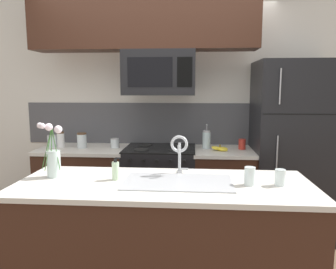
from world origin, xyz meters
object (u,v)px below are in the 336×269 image
at_px(storage_jar_tall, 53,141).
at_px(spare_glass, 280,178).
at_px(storage_jar_squat, 115,143).
at_px(storage_jar_medium, 61,139).
at_px(microwave, 159,73).
at_px(refrigerator, 291,150).
at_px(french_press, 207,140).
at_px(sink_faucet, 179,149).
at_px(dish_soap_bottle, 116,170).
at_px(stove_range, 160,189).
at_px(storage_jar_short, 82,140).
at_px(banana_bunch, 220,149).
at_px(drinking_glass, 250,176).
at_px(coffee_tin, 242,144).
at_px(flower_vase, 53,159).

height_order(storage_jar_tall, spare_glass, storage_jar_tall).
bearing_deg(storage_jar_squat, storage_jar_medium, -179.07).
distance_m(microwave, storage_jar_squat, 0.91).
xyz_separation_m(microwave, refrigerator, (1.39, 0.04, -0.80)).
distance_m(storage_jar_squat, spare_glass, 1.95).
relative_size(storage_jar_squat, french_press, 0.39).
relative_size(storage_jar_tall, french_press, 0.49).
relative_size(storage_jar_medium, sink_faucet, 0.56).
bearing_deg(dish_soap_bottle, stove_range, 80.76).
bearing_deg(storage_jar_short, storage_jar_tall, 174.71).
distance_m(banana_bunch, sink_faucet, 1.07).
bearing_deg(drinking_glass, stove_range, 120.34).
bearing_deg(storage_jar_tall, microwave, -2.22).
height_order(storage_jar_medium, coffee_tin, storage_jar_medium).
distance_m(microwave, banana_bunch, 1.01).
relative_size(storage_jar_tall, drinking_glass, 1.04).
relative_size(stove_range, microwave, 1.25).
xyz_separation_m(sink_faucet, drinking_glass, (0.49, -0.23, -0.13)).
relative_size(refrigerator, spare_glass, 16.33).
bearing_deg(drinking_glass, dish_soap_bottle, 176.37).
xyz_separation_m(storage_jar_tall, french_press, (1.71, 0.03, 0.03)).
distance_m(storage_jar_short, spare_glass, 2.21).
height_order(coffee_tin, flower_vase, flower_vase).
xyz_separation_m(stove_range, flower_vase, (-0.67, -1.18, 0.58)).
xyz_separation_m(storage_jar_medium, drinking_glass, (1.86, -1.29, -0.02)).
relative_size(storage_jar_medium, french_press, 0.65).
distance_m(dish_soap_bottle, drinking_glass, 0.94).
distance_m(storage_jar_squat, dish_soap_bottle, 1.28).
xyz_separation_m(storage_jar_short, storage_jar_squat, (0.36, 0.04, -0.03)).
bearing_deg(storage_jar_medium, sink_faucet, -37.74).
height_order(storage_jar_medium, french_press, french_press).
xyz_separation_m(coffee_tin, spare_glass, (0.06, -1.32, 0.00)).
relative_size(microwave, sink_faucet, 2.43).
height_order(microwave, storage_jar_short, microwave).
relative_size(storage_jar_medium, coffee_tin, 1.57).
bearing_deg(storage_jar_tall, refrigerator, -0.13).
distance_m(storage_jar_squat, drinking_glass, 1.80).
xyz_separation_m(sink_faucet, dish_soap_bottle, (-0.45, -0.17, -0.13)).
bearing_deg(banana_bunch, refrigerator, 6.07).
relative_size(refrigerator, flower_vase, 4.47).
bearing_deg(refrigerator, storage_jar_short, -179.33).
height_order(storage_jar_squat, banana_bunch, storage_jar_squat).
distance_m(stove_range, sink_faucet, 1.25).
bearing_deg(microwave, banana_bunch, -3.49).
xyz_separation_m(refrigerator, storage_jar_short, (-2.25, -0.03, 0.07)).
xyz_separation_m(storage_jar_medium, flower_vase, (0.44, -1.20, 0.05)).
bearing_deg(storage_jar_tall, coffee_tin, 0.66).
xyz_separation_m(storage_jar_medium, storage_jar_squat, (0.61, 0.01, -0.03)).
height_order(storage_jar_short, banana_bunch, storage_jar_short).
bearing_deg(storage_jar_short, refrigerator, 0.67).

